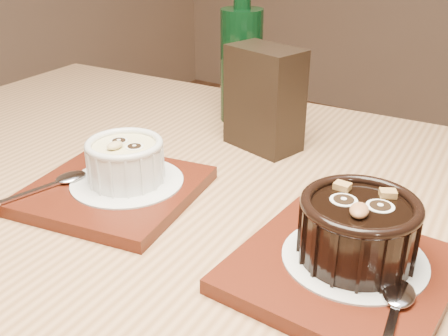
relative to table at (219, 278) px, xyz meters
The scene contains 11 objects.
table is the anchor object (origin of this frame).
tray_left 0.16m from the table, 163.12° to the right, with size 0.18×0.18×0.01m, color #501A0D.
doily_left 0.16m from the table, 168.17° to the right, with size 0.13×0.13×0.00m, color silver.
ramekin_white 0.18m from the table, 168.14° to the right, with size 0.09×0.09×0.05m.
spoon_left 0.23m from the table, 153.17° to the right, with size 0.03×0.13×0.01m, color silver, non-canonical shape.
tray_right 0.19m from the table, 13.17° to the right, with size 0.18×0.18×0.01m, color #501A0D.
doily_right 0.20m from the table, ahead, with size 0.13×0.13×0.00m, color silver.
ramekin_dark 0.22m from the table, ahead, with size 0.10×0.10×0.06m.
spoon_right 0.26m from the table, 22.15° to the right, with size 0.03×0.13×0.01m, color silver, non-canonical shape.
condiment_stand 0.25m from the table, 105.11° to the left, with size 0.10×0.06×0.14m, color black.
green_bottle 0.35m from the table, 117.23° to the left, with size 0.06×0.06×0.24m.
Camera 1 is at (0.16, -0.40, 1.04)m, focal length 42.00 mm.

